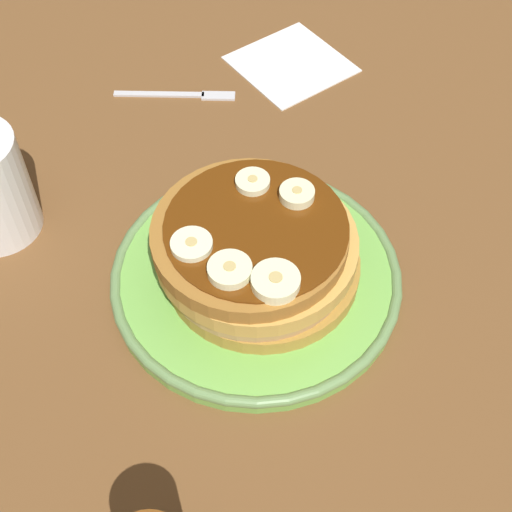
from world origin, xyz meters
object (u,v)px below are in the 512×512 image
(banana_slice_1, at_px, (194,249))
(fork, at_px, (181,94))
(plate, at_px, (256,276))
(banana_slice_2, at_px, (230,270))
(pancake_stack, at_px, (256,251))
(banana_slice_0, at_px, (297,194))
(banana_slice_3, at_px, (276,281))
(banana_slice_4, at_px, (253,182))
(napkin, at_px, (291,64))

(banana_slice_1, height_order, fork, banana_slice_1)
(plate, relative_size, banana_slice_2, 7.38)
(pancake_stack, distance_m, banana_slice_0, 0.06)
(banana_slice_3, bearing_deg, banana_slice_4, -13.19)
(banana_slice_3, bearing_deg, napkin, -26.83)
(banana_slice_1, xyz_separation_m, banana_slice_3, (-0.05, -0.04, 0.00))
(pancake_stack, bearing_deg, plate, 14.36)
(banana_slice_1, bearing_deg, fork, -15.83)
(banana_slice_0, bearing_deg, banana_slice_1, 101.78)
(banana_slice_2, bearing_deg, banana_slice_1, 30.80)
(napkin, bearing_deg, banana_slice_1, 142.33)
(banana_slice_2, xyz_separation_m, banana_slice_4, (0.07, -0.05, -0.00))
(banana_slice_0, distance_m, banana_slice_1, 0.09)
(pancake_stack, height_order, banana_slice_1, banana_slice_1)
(plate, height_order, banana_slice_3, banana_slice_3)
(banana_slice_0, distance_m, banana_slice_4, 0.04)
(banana_slice_0, bearing_deg, pancake_stack, 110.37)
(napkin, bearing_deg, pancake_stack, 149.83)
(plate, bearing_deg, banana_slice_2, 134.21)
(banana_slice_3, distance_m, banana_slice_4, 0.10)
(fork, bearing_deg, napkin, -88.41)
(banana_slice_3, relative_size, napkin, 0.32)
(banana_slice_4, bearing_deg, plate, 160.74)
(plate, bearing_deg, banana_slice_0, -70.46)
(fork, bearing_deg, banana_slice_4, 178.21)
(banana_slice_4, relative_size, napkin, 0.25)
(banana_slice_2, bearing_deg, napkin, -32.43)
(banana_slice_0, bearing_deg, napkin, -24.19)
(banana_slice_1, distance_m, fork, 0.28)
(banana_slice_3, height_order, fork, banana_slice_3)
(banana_slice_0, distance_m, napkin, 0.28)
(pancake_stack, bearing_deg, banana_slice_1, 94.66)
(banana_slice_4, bearing_deg, banana_slice_3, 166.81)
(pancake_stack, xyz_separation_m, fork, (0.25, -0.02, -0.04))
(fork, bearing_deg, banana_slice_1, 164.17)
(banana_slice_2, height_order, banana_slice_4, banana_slice_2)
(fork, bearing_deg, banana_slice_3, 174.57)
(pancake_stack, xyz_separation_m, banana_slice_0, (0.02, -0.04, 0.03))
(plate, xyz_separation_m, napkin, (0.26, -0.15, -0.01))
(banana_slice_4, distance_m, napkin, 0.26)
(pancake_stack, xyz_separation_m, napkin, (0.26, -0.15, -0.04))
(banana_slice_0, relative_size, banana_slice_1, 0.88)
(plate, xyz_separation_m, banana_slice_0, (0.01, -0.04, 0.07))
(pancake_stack, xyz_separation_m, banana_slice_1, (-0.00, 0.05, 0.03))
(plate, xyz_separation_m, pancake_stack, (-0.00, -0.00, 0.03))
(plate, relative_size, banana_slice_4, 8.69)
(banana_slice_2, distance_m, banana_slice_4, 0.09)
(banana_slice_3, xyz_separation_m, napkin, (0.31, -0.16, -0.08))
(banana_slice_2, relative_size, banana_slice_4, 1.18)
(banana_slice_3, distance_m, napkin, 0.36)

